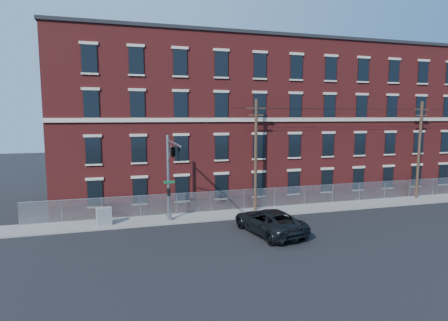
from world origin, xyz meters
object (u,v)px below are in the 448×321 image
utility_pole_near (256,153)px  utility_cabinet (104,216)px  pickup_truck (269,221)px  traffic_signal_mast (172,160)px

utility_pole_near → utility_cabinet: (-13.07, -1.15, -4.51)m
pickup_truck → traffic_signal_mast: bearing=-32.7°
traffic_signal_mast → utility_cabinet: size_ratio=4.97×
traffic_signal_mast → utility_pole_near: 8.70m
traffic_signal_mast → utility_pole_near: bearing=23.1°
utility_pole_near → utility_cabinet: 13.88m
pickup_truck → utility_cabinet: bearing=-33.7°
utility_pole_near → pickup_truck: 7.67m
traffic_signal_mast → utility_cabinet: (-5.07, 2.27, -4.56)m
pickup_truck → utility_cabinet: pickup_truck is taller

